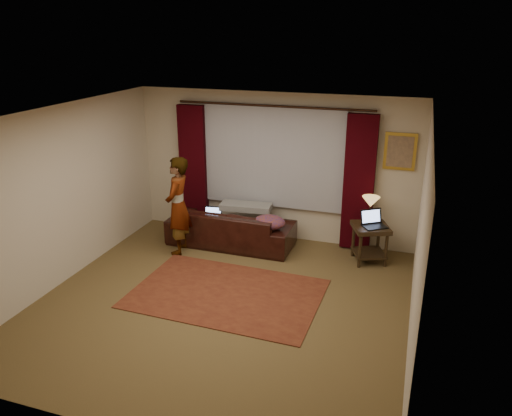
# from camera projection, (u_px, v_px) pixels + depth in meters

# --- Properties ---
(floor) EXTENTS (5.00, 5.00, 0.01)m
(floor) POSITION_uv_depth(u_px,v_px,m) (222.00, 303.00, 6.96)
(floor) COLOR brown
(floor) RESTS_ON ground
(ceiling) EXTENTS (5.00, 5.00, 0.02)m
(ceiling) POSITION_uv_depth(u_px,v_px,m) (217.00, 116.00, 6.07)
(ceiling) COLOR silver
(ceiling) RESTS_ON ground
(wall_back) EXTENTS (5.00, 0.02, 2.60)m
(wall_back) POSITION_uv_depth(u_px,v_px,m) (274.00, 167.00, 8.74)
(wall_back) COLOR beige
(wall_back) RESTS_ON ground
(wall_front) EXTENTS (5.00, 0.02, 2.60)m
(wall_front) POSITION_uv_depth(u_px,v_px,m) (110.00, 314.00, 4.28)
(wall_front) COLOR beige
(wall_front) RESTS_ON ground
(wall_left) EXTENTS (0.02, 5.00, 2.60)m
(wall_left) POSITION_uv_depth(u_px,v_px,m) (61.00, 196.00, 7.25)
(wall_left) COLOR beige
(wall_left) RESTS_ON ground
(wall_right) EXTENTS (0.02, 5.00, 2.60)m
(wall_right) POSITION_uv_depth(u_px,v_px,m) (420.00, 240.00, 5.78)
(wall_right) COLOR beige
(wall_right) RESTS_ON ground
(sheer_curtain) EXTENTS (2.50, 0.05, 1.80)m
(sheer_curtain) POSITION_uv_depth(u_px,v_px,m) (273.00, 157.00, 8.62)
(sheer_curtain) COLOR #A0A0A8
(sheer_curtain) RESTS_ON wall_back
(drape_left) EXTENTS (0.50, 0.14, 2.30)m
(drape_left) POSITION_uv_depth(u_px,v_px,m) (194.00, 168.00, 9.13)
(drape_left) COLOR black
(drape_left) RESTS_ON floor
(drape_right) EXTENTS (0.50, 0.14, 2.30)m
(drape_right) POSITION_uv_depth(u_px,v_px,m) (359.00, 183.00, 8.24)
(drape_right) COLOR black
(drape_right) RESTS_ON floor
(curtain_rod) EXTENTS (0.04, 0.04, 3.40)m
(curtain_rod) POSITION_uv_depth(u_px,v_px,m) (273.00, 106.00, 8.27)
(curtain_rod) COLOR black
(curtain_rod) RESTS_ON wall_back
(picture_frame) EXTENTS (0.50, 0.04, 0.60)m
(picture_frame) POSITION_uv_depth(u_px,v_px,m) (400.00, 151.00, 7.94)
(picture_frame) COLOR gold
(picture_frame) RESTS_ON wall_back
(sofa) EXTENTS (2.18, 0.95, 0.88)m
(sofa) POSITION_uv_depth(u_px,v_px,m) (231.00, 221.00, 8.67)
(sofa) COLOR black
(sofa) RESTS_ON floor
(throw_blanket) EXTENTS (0.92, 0.45, 0.10)m
(throw_blanket) POSITION_uv_depth(u_px,v_px,m) (246.00, 194.00, 8.66)
(throw_blanket) COLOR gray
(throw_blanket) RESTS_ON sofa
(clothing_pile) EXTENTS (0.58, 0.47, 0.23)m
(clothing_pile) POSITION_uv_depth(u_px,v_px,m) (269.00, 223.00, 8.29)
(clothing_pile) COLOR brown
(clothing_pile) RESTS_ON sofa
(laptop_sofa) EXTENTS (0.35, 0.37, 0.22)m
(laptop_sofa) POSITION_uv_depth(u_px,v_px,m) (212.00, 215.00, 8.62)
(laptop_sofa) COLOR black
(laptop_sofa) RESTS_ON sofa
(area_rug) EXTENTS (2.72, 1.85, 0.01)m
(area_rug) POSITION_uv_depth(u_px,v_px,m) (226.00, 293.00, 7.18)
(area_rug) COLOR #602A18
(area_rug) RESTS_ON floor
(end_table) EXTENTS (0.71, 0.71, 0.63)m
(end_table) POSITION_uv_depth(u_px,v_px,m) (369.00, 243.00, 8.08)
(end_table) COLOR black
(end_table) RESTS_ON floor
(tiffany_lamp) EXTENTS (0.34, 0.34, 0.45)m
(tiffany_lamp) POSITION_uv_depth(u_px,v_px,m) (370.00, 210.00, 7.99)
(tiffany_lamp) COLOR olive
(tiffany_lamp) RESTS_ON end_table
(laptop_table) EXTENTS (0.52, 0.52, 0.26)m
(laptop_table) POSITION_uv_depth(u_px,v_px,m) (375.00, 219.00, 7.87)
(laptop_table) COLOR black
(laptop_table) RESTS_ON end_table
(person) EXTENTS (0.54, 0.54, 1.66)m
(person) POSITION_uv_depth(u_px,v_px,m) (178.00, 206.00, 8.25)
(person) COLOR gray
(person) RESTS_ON floor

